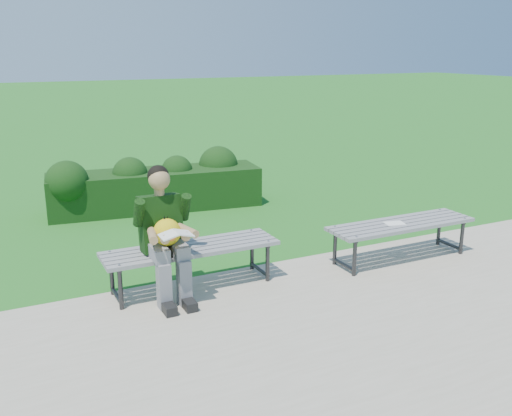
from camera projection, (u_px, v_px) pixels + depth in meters
The scene contains 7 objects.
ground at pixel (252, 268), 6.49m from camera, with size 80.00×80.00×0.00m.
walkway at pixel (338, 334), 4.98m from camera, with size 30.00×3.50×0.02m.
hedge at pixel (154, 184), 8.80m from camera, with size 3.30×1.19×0.89m.
bench_left at pixel (191, 251), 5.81m from camera, with size 1.80×0.50×0.46m.
bench_right at pixel (401, 227), 6.61m from camera, with size 1.80×0.50×0.46m.
seated_boy at pixel (164, 230), 5.52m from camera, with size 0.56×0.76×1.31m.
paper_sheet at pixel (395, 223), 6.55m from camera, with size 0.25×0.21×0.01m.
Camera 1 is at (-2.62, -5.47, 2.42)m, focal length 40.00 mm.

